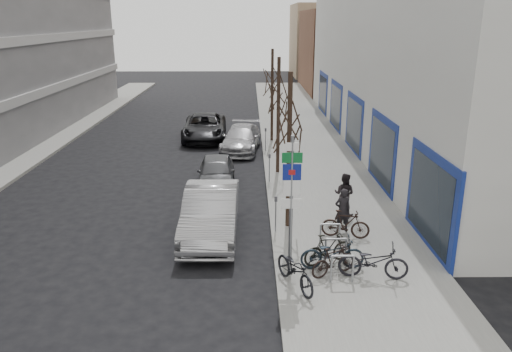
{
  "coord_description": "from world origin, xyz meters",
  "views": [
    {
      "loc": [
        1.27,
        -12.75,
        7.1
      ],
      "look_at": [
        1.48,
        3.45,
        2.0
      ],
      "focal_mm": 35.0,
      "sensor_mm": 36.0,
      "label": 1
    }
  ],
  "objects_px": {
    "bike_mid_curb": "(332,251)",
    "lane_car": "(205,127)",
    "meter_mid": "(269,165)",
    "bike_near_right": "(334,261)",
    "bike_rack": "(336,248)",
    "highway_sign_pole": "(291,198)",
    "bike_far_inner": "(345,224)",
    "bike_far_curb": "(374,259)",
    "parked_car_mid": "(216,172)",
    "bike_near_left": "(295,267)",
    "parked_car_front": "(211,212)",
    "tree_mid": "(279,88)",
    "tree_far": "(272,74)",
    "bike_mid_inner": "(328,248)",
    "meter_front": "(276,210)",
    "parked_car_back": "(241,139)",
    "tree_near": "(290,115)",
    "pedestrian_far": "(344,194)",
    "meter_back": "(266,137)",
    "pedestrian_near": "(343,210)"
  },
  "relations": [
    {
      "from": "highway_sign_pole",
      "to": "lane_car",
      "type": "distance_m",
      "value": 17.96
    },
    {
      "from": "meter_back",
      "to": "bike_far_inner",
      "type": "bearing_deg",
      "value": -78.81
    },
    {
      "from": "meter_front",
      "to": "bike_far_inner",
      "type": "distance_m",
      "value": 2.36
    },
    {
      "from": "bike_near_left",
      "to": "bike_mid_inner",
      "type": "relative_size",
      "value": 1.17
    },
    {
      "from": "tree_mid",
      "to": "parked_car_mid",
      "type": "relative_size",
      "value": 1.37
    },
    {
      "from": "bike_mid_curb",
      "to": "bike_mid_inner",
      "type": "xyz_separation_m",
      "value": [
        -0.08,
        0.32,
        -0.07
      ]
    },
    {
      "from": "parked_car_mid",
      "to": "tree_mid",
      "type": "bearing_deg",
      "value": 29.97
    },
    {
      "from": "tree_far",
      "to": "bike_mid_inner",
      "type": "xyz_separation_m",
      "value": [
        0.98,
        -15.88,
        -3.46
      ]
    },
    {
      "from": "tree_mid",
      "to": "bike_far_inner",
      "type": "relative_size",
      "value": 3.41
    },
    {
      "from": "pedestrian_near",
      "to": "pedestrian_far",
      "type": "bearing_deg",
      "value": -113.22
    },
    {
      "from": "meter_mid",
      "to": "parked_car_back",
      "type": "bearing_deg",
      "value": 102.52
    },
    {
      "from": "meter_front",
      "to": "bike_far_curb",
      "type": "relative_size",
      "value": 0.66
    },
    {
      "from": "bike_mid_curb",
      "to": "parked_car_back",
      "type": "height_order",
      "value": "parked_car_back"
    },
    {
      "from": "meter_front",
      "to": "lane_car",
      "type": "relative_size",
      "value": 0.23
    },
    {
      "from": "bike_mid_inner",
      "to": "bike_far_curb",
      "type": "distance_m",
      "value": 1.44
    },
    {
      "from": "tree_near",
      "to": "bike_mid_curb",
      "type": "xyz_separation_m",
      "value": [
        1.05,
        -3.2,
        -3.39
      ]
    },
    {
      "from": "tree_mid",
      "to": "tree_far",
      "type": "distance_m",
      "value": 6.5
    },
    {
      "from": "bike_far_curb",
      "to": "parked_car_front",
      "type": "height_order",
      "value": "parked_car_front"
    },
    {
      "from": "bike_near_right",
      "to": "tree_far",
      "type": "bearing_deg",
      "value": -23.45
    },
    {
      "from": "meter_front",
      "to": "bike_far_curb",
      "type": "height_order",
      "value": "meter_front"
    },
    {
      "from": "bike_near_left",
      "to": "parked_car_front",
      "type": "height_order",
      "value": "parked_car_front"
    },
    {
      "from": "bike_far_inner",
      "to": "pedestrian_far",
      "type": "height_order",
      "value": "pedestrian_far"
    },
    {
      "from": "lane_car",
      "to": "pedestrian_near",
      "type": "xyz_separation_m",
      "value": [
        5.92,
        -14.47,
        0.16
      ]
    },
    {
      "from": "bike_rack",
      "to": "tree_mid",
      "type": "height_order",
      "value": "tree_mid"
    },
    {
      "from": "tree_near",
      "to": "bike_near_left",
      "type": "relative_size",
      "value": 2.87
    },
    {
      "from": "bike_rack",
      "to": "meter_front",
      "type": "height_order",
      "value": "meter_front"
    },
    {
      "from": "bike_mid_curb",
      "to": "lane_car",
      "type": "relative_size",
      "value": 0.34
    },
    {
      "from": "meter_mid",
      "to": "bike_near_right",
      "type": "distance_m",
      "value": 8.72
    },
    {
      "from": "bike_mid_inner",
      "to": "lane_car",
      "type": "height_order",
      "value": "lane_car"
    },
    {
      "from": "parked_car_back",
      "to": "lane_car",
      "type": "xyz_separation_m",
      "value": [
        -2.3,
        2.84,
        0.07
      ]
    },
    {
      "from": "bike_rack",
      "to": "bike_near_right",
      "type": "relative_size",
      "value": 1.53
    },
    {
      "from": "bike_far_curb",
      "to": "bike_near_right",
      "type": "bearing_deg",
      "value": 89.96
    },
    {
      "from": "parked_car_front",
      "to": "pedestrian_far",
      "type": "xyz_separation_m",
      "value": [
        4.81,
        1.48,
        0.12
      ]
    },
    {
      "from": "bike_far_curb",
      "to": "parked_car_mid",
      "type": "relative_size",
      "value": 0.48
    },
    {
      "from": "bike_mid_inner",
      "to": "lane_car",
      "type": "relative_size",
      "value": 0.3
    },
    {
      "from": "highway_sign_pole",
      "to": "bike_near_left",
      "type": "xyz_separation_m",
      "value": [
        0.09,
        -0.7,
        -1.72
      ]
    },
    {
      "from": "bike_far_inner",
      "to": "lane_car",
      "type": "distance_m",
      "value": 16.12
    },
    {
      "from": "bike_near_right",
      "to": "parked_car_mid",
      "type": "distance_m",
      "value": 9.17
    },
    {
      "from": "highway_sign_pole",
      "to": "parked_car_mid",
      "type": "bearing_deg",
      "value": 107.49
    },
    {
      "from": "tree_far",
      "to": "bike_far_inner",
      "type": "relative_size",
      "value": 3.41
    },
    {
      "from": "meter_mid",
      "to": "bike_far_inner",
      "type": "distance_m",
      "value": 6.47
    },
    {
      "from": "bike_near_right",
      "to": "parked_car_mid",
      "type": "bearing_deg",
      "value": -2.32
    },
    {
      "from": "tree_mid",
      "to": "parked_car_front",
      "type": "distance_m",
      "value": 8.14
    },
    {
      "from": "bike_far_inner",
      "to": "parked_car_back",
      "type": "relative_size",
      "value": 0.34
    },
    {
      "from": "bike_far_curb",
      "to": "bike_mid_curb",
      "type": "bearing_deg",
      "value": 70.91
    },
    {
      "from": "tree_mid",
      "to": "meter_front",
      "type": "relative_size",
      "value": 4.33
    },
    {
      "from": "meter_front",
      "to": "meter_back",
      "type": "bearing_deg",
      "value": 90.0
    },
    {
      "from": "meter_front",
      "to": "bike_far_inner",
      "type": "xyz_separation_m",
      "value": [
        2.28,
        -0.55,
        -0.28
      ]
    },
    {
      "from": "bike_rack",
      "to": "highway_sign_pole",
      "type": "bearing_deg",
      "value": -156.41
    },
    {
      "from": "parked_car_back",
      "to": "lane_car",
      "type": "bearing_deg",
      "value": 135.74
    }
  ]
}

